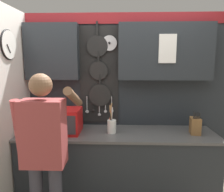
# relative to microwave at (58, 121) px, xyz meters

# --- Properties ---
(base_cabinet_counter) EXTENTS (2.32, 0.64, 0.89)m
(base_cabinet_counter) POSITION_rel_microwave_xyz_m (0.70, 0.02, -0.59)
(base_cabinet_counter) COLOR #23282D
(base_cabinet_counter) RESTS_ON ground_plane
(back_wall_unit) EXTENTS (2.89, 0.22, 2.32)m
(back_wall_unit) POSITION_rel_microwave_xyz_m (0.72, 0.31, 0.43)
(back_wall_unit) COLOR #23282D
(back_wall_unit) RESTS_ON ground_plane
(side_wall) EXTENTS (0.07, 1.60, 2.32)m
(side_wall) POSITION_rel_microwave_xyz_m (-0.48, -0.36, 0.14)
(side_wall) COLOR silver
(side_wall) RESTS_ON ground_plane
(microwave) EXTENTS (0.52, 0.36, 0.28)m
(microwave) POSITION_rel_microwave_xyz_m (0.00, 0.00, 0.00)
(microwave) COLOR red
(microwave) RESTS_ON base_cabinet_counter
(knife_block) EXTENTS (0.13, 0.16, 0.28)m
(knife_block) POSITION_rel_microwave_xyz_m (1.60, 0.00, -0.04)
(knife_block) COLOR brown
(knife_block) RESTS_ON base_cabinet_counter
(utensil_crock) EXTENTS (0.10, 0.11, 0.36)m
(utensil_crock) POSITION_rel_microwave_xyz_m (0.63, 0.00, -0.05)
(utensil_crock) COLOR white
(utensil_crock) RESTS_ON base_cabinet_counter
(person) EXTENTS (0.54, 0.62, 1.63)m
(person) POSITION_rel_microwave_xyz_m (0.05, -0.63, -0.06)
(person) COLOR #383842
(person) RESTS_ON ground_plane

